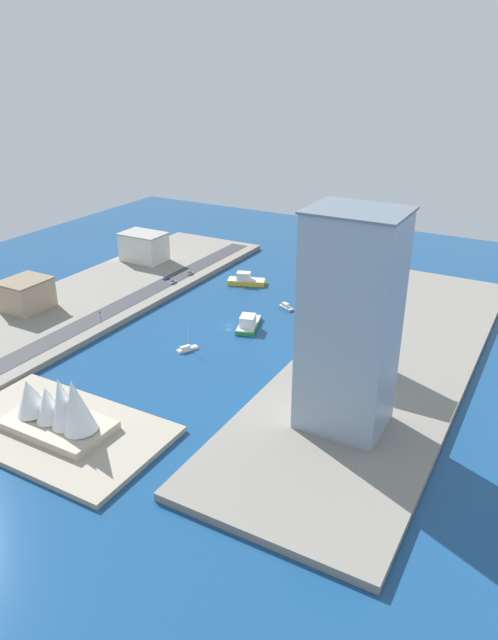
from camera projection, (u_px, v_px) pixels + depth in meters
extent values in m
plane|color=navy|center=(228.00, 325.00, 292.22)|extent=(440.00, 440.00, 0.00)
cube|color=gray|center=(387.00, 360.00, 255.47)|extent=(70.00, 240.00, 2.87)
cube|color=gray|center=(105.00, 293.00, 327.79)|extent=(70.00, 240.00, 2.87)
cube|color=#A89E89|center=(59.00, 431.00, 207.65)|extent=(78.29, 46.22, 2.00)
cube|color=#38383D|center=(135.00, 298.00, 317.44)|extent=(11.97, 228.00, 0.15)
cube|color=orange|center=(340.00, 287.00, 339.75)|extent=(12.20, 6.75, 1.23)
cone|color=orange|center=(331.00, 284.00, 343.40)|extent=(1.31, 1.31, 1.10)
cube|color=white|center=(343.00, 285.00, 338.12)|extent=(6.50, 3.90, 1.76)
cube|color=beige|center=(340.00, 286.00, 339.48)|extent=(11.71, 6.48, 0.10)
cube|color=#2D8C4C|center=(249.00, 325.00, 289.82)|extent=(15.12, 23.56, 2.13)
cone|color=#2D8C4C|center=(253.00, 316.00, 300.10)|extent=(2.41, 2.41, 1.92)
cube|color=white|center=(248.00, 320.00, 286.20)|extent=(9.18, 10.21, 4.96)
cube|color=beige|center=(249.00, 323.00, 289.37)|extent=(14.52, 22.61, 0.10)
cube|color=yellow|center=(246.00, 282.00, 344.92)|extent=(23.41, 15.57, 2.84)
cone|color=yellow|center=(266.00, 283.00, 343.28)|extent=(3.28, 3.28, 2.55)
cube|color=white|center=(244.00, 276.00, 343.69)|extent=(9.27, 7.82, 4.35)
cube|color=beige|center=(246.00, 279.00, 344.32)|extent=(22.48, 14.95, 0.10)
cube|color=white|center=(188.00, 349.00, 266.69)|extent=(7.00, 10.12, 1.16)
cone|color=white|center=(198.00, 346.00, 269.37)|extent=(1.41, 1.41, 1.05)
cube|color=white|center=(185.00, 347.00, 265.63)|extent=(3.79, 5.06, 1.34)
cube|color=beige|center=(187.00, 348.00, 266.43)|extent=(6.72, 9.71, 0.10)
cylinder|color=silver|center=(188.00, 336.00, 264.34)|extent=(0.24, 0.24, 11.55)
cube|color=#999EA3|center=(286.00, 308.00, 310.67)|extent=(9.54, 6.76, 1.20)
cone|color=#999EA3|center=(292.00, 311.00, 307.10)|extent=(1.44, 1.44, 1.08)
cube|color=white|center=(285.00, 305.00, 310.62)|extent=(4.40, 3.67, 1.92)
cube|color=beige|center=(286.00, 307.00, 310.40)|extent=(9.16, 6.49, 0.10)
cube|color=#8C9EB2|center=(350.00, 325.00, 193.59)|extent=(29.44, 24.31, 76.46)
cube|color=slate|center=(359.00, 210.00, 177.77)|extent=(30.62, 25.29, 0.80)
cube|color=tan|center=(26.00, 295.00, 301.56)|extent=(19.77, 22.32, 14.93)
cube|color=#7C6B55|center=(24.00, 281.00, 298.33)|extent=(20.56, 23.22, 0.80)
cube|color=#C6B793|center=(342.00, 321.00, 246.17)|extent=(19.01, 15.12, 35.53)
cube|color=gray|center=(345.00, 281.00, 238.73)|extent=(19.77, 15.72, 0.80)
cube|color=silver|center=(144.00, 247.00, 373.73)|extent=(26.94, 18.84, 17.25)
cube|color=#9D9992|center=(143.00, 234.00, 370.04)|extent=(28.01, 19.60, 0.80)
cylinder|color=black|center=(190.00, 273.00, 353.59)|extent=(0.28, 0.65, 0.64)
cylinder|color=black|center=(193.00, 273.00, 352.78)|extent=(0.28, 0.65, 0.64)
cylinder|color=black|center=(187.00, 274.00, 351.24)|extent=(0.28, 0.65, 0.64)
cylinder|color=black|center=(190.00, 275.00, 350.43)|extent=(0.28, 0.65, 0.64)
cube|color=#B7B7BC|center=(190.00, 273.00, 351.91)|extent=(2.08, 4.43, 0.70)
cube|color=#262D38|center=(190.00, 272.00, 351.48)|extent=(1.77, 2.51, 0.54)
cylinder|color=black|center=(174.00, 281.00, 340.03)|extent=(0.26, 0.65, 0.64)
cylinder|color=black|center=(176.00, 282.00, 339.34)|extent=(0.26, 0.65, 0.64)
cylinder|color=black|center=(170.00, 283.00, 337.46)|extent=(0.26, 0.65, 0.64)
cylinder|color=black|center=(173.00, 283.00, 336.78)|extent=(0.26, 0.65, 0.64)
cube|color=white|center=(173.00, 282.00, 338.30)|extent=(1.89, 4.59, 0.70)
cube|color=#262D38|center=(173.00, 281.00, 337.87)|extent=(1.64, 2.58, 0.48)
cylinder|color=black|center=(166.00, 279.00, 343.01)|extent=(0.28, 0.65, 0.64)
cylinder|color=black|center=(163.00, 279.00, 343.71)|extent=(0.28, 0.65, 0.64)
cylinder|color=black|center=(169.00, 278.00, 345.70)|extent=(0.28, 0.65, 0.64)
cylinder|color=black|center=(167.00, 277.00, 346.40)|extent=(0.28, 0.65, 0.64)
cube|color=blue|center=(166.00, 278.00, 344.60)|extent=(2.10, 4.80, 0.71)
cube|color=#262D38|center=(166.00, 277.00, 344.53)|extent=(1.78, 2.71, 0.54)
cylinder|color=black|center=(101.00, 319.00, 285.74)|extent=(0.18, 0.18, 5.50)
cube|color=black|center=(100.00, 312.00, 284.41)|extent=(0.36, 0.36, 1.00)
sphere|color=red|center=(100.00, 312.00, 284.26)|extent=(0.24, 0.24, 0.24)
sphere|color=yellow|center=(100.00, 312.00, 284.41)|extent=(0.24, 0.24, 0.24)
sphere|color=green|center=(100.00, 313.00, 284.55)|extent=(0.24, 0.24, 0.24)
cube|color=#BCAD93|center=(58.00, 425.00, 206.63)|extent=(39.03, 21.81, 3.00)
cone|color=white|center=(76.00, 406.00, 197.39)|extent=(13.59, 11.86, 20.39)
cone|color=white|center=(63.00, 402.00, 200.37)|extent=(12.74, 11.03, 19.30)
cone|color=white|center=(48.00, 403.00, 204.86)|extent=(11.97, 10.79, 13.69)
cone|color=white|center=(30.00, 397.00, 208.91)|extent=(14.43, 12.83, 14.29)
cylinder|color=brown|center=(376.00, 356.00, 252.59)|extent=(0.50, 0.50, 2.79)
sphere|color=#2D7233|center=(376.00, 350.00, 251.31)|extent=(4.36, 4.36, 4.36)
cylinder|color=brown|center=(354.00, 360.00, 248.32)|extent=(0.50, 0.50, 3.96)
sphere|color=#2D7233|center=(355.00, 351.00, 246.60)|extent=(5.54, 5.54, 5.54)
cylinder|color=brown|center=(339.00, 366.00, 244.00)|extent=(0.50, 0.50, 3.37)
sphere|color=#2D7233|center=(339.00, 358.00, 242.56)|extent=(4.58, 4.58, 4.58)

